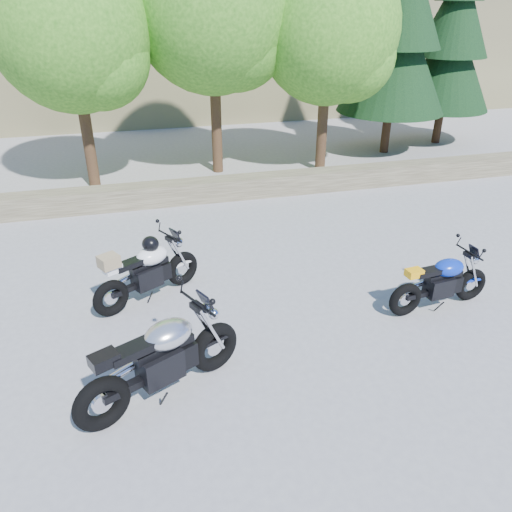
# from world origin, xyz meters

# --- Properties ---
(ground) EXTENTS (90.00, 90.00, 0.00)m
(ground) POSITION_xyz_m (0.00, 0.00, 0.00)
(ground) COLOR gray
(ground) RESTS_ON ground
(stone_wall) EXTENTS (22.00, 0.55, 0.50)m
(stone_wall) POSITION_xyz_m (0.00, 5.50, 0.25)
(stone_wall) COLOR brown
(stone_wall) RESTS_ON ground
(tree_decid_left) EXTENTS (3.67, 3.67, 5.62)m
(tree_decid_left) POSITION_xyz_m (-2.39, 7.14, 3.63)
(tree_decid_left) COLOR #382314
(tree_decid_left) RESTS_ON ground
(tree_decid_mid) EXTENTS (4.08, 4.08, 6.24)m
(tree_decid_mid) POSITION_xyz_m (0.91, 7.54, 4.04)
(tree_decid_mid) COLOR #382314
(tree_decid_mid) RESTS_ON ground
(tree_decid_right) EXTENTS (3.54, 3.54, 5.41)m
(tree_decid_right) POSITION_xyz_m (3.71, 6.94, 3.50)
(tree_decid_right) COLOR #382314
(tree_decid_right) RESTS_ON ground
(conifer_near) EXTENTS (3.17, 3.17, 7.06)m
(conifer_near) POSITION_xyz_m (6.20, 8.20, 3.68)
(conifer_near) COLOR #382314
(conifer_near) RESTS_ON ground
(conifer_far) EXTENTS (2.82, 2.82, 6.27)m
(conifer_far) POSITION_xyz_m (8.40, 8.80, 3.27)
(conifer_far) COLOR #382314
(conifer_far) RESTS_ON ground
(silver_bike) EXTENTS (2.09, 1.14, 1.13)m
(silver_bike) POSITION_xyz_m (-1.45, -0.91, 0.55)
(silver_bike) COLOR black
(silver_bike) RESTS_ON ground
(white_bike) EXTENTS (1.76, 1.08, 1.07)m
(white_bike) POSITION_xyz_m (-1.49, 1.37, 0.53)
(white_bike) COLOR black
(white_bike) RESTS_ON ground
(blue_bike) EXTENTS (1.81, 0.57, 0.91)m
(blue_bike) POSITION_xyz_m (2.90, -0.01, 0.44)
(blue_bike) COLOR black
(blue_bike) RESTS_ON ground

